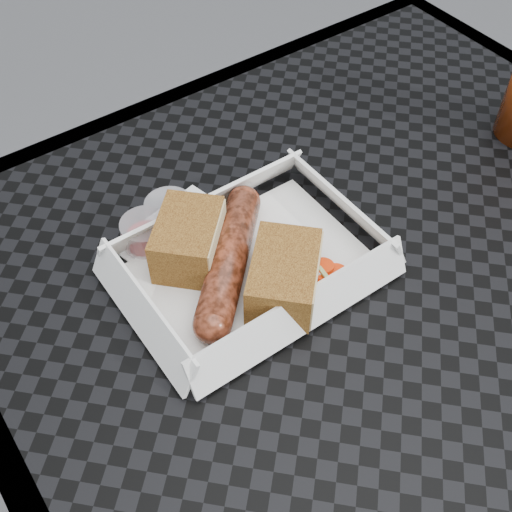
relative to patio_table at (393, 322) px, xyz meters
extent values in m
cube|color=black|center=(0.00, 0.00, 0.07)|extent=(0.80, 0.80, 0.01)
cube|color=black|center=(0.00, 0.39, 0.06)|extent=(0.80, 0.03, 0.03)
cylinder|color=black|center=(-0.35, 0.35, -0.30)|extent=(0.03, 0.03, 0.73)
cylinder|color=black|center=(0.35, 0.35, -0.30)|extent=(0.03, 0.03, 0.73)
cube|color=white|center=(-0.12, 0.10, 0.08)|extent=(0.22, 0.15, 0.00)
cylinder|color=brown|center=(-0.14, 0.10, 0.10)|extent=(0.13, 0.13, 0.04)
sphere|color=brown|center=(-0.08, 0.16, 0.10)|extent=(0.04, 0.04, 0.04)
sphere|color=brown|center=(-0.19, 0.05, 0.10)|extent=(0.04, 0.04, 0.04)
cube|color=brown|center=(-0.16, 0.14, 0.10)|extent=(0.10, 0.10, 0.05)
cube|color=brown|center=(-0.11, 0.05, 0.10)|extent=(0.11, 0.11, 0.05)
cylinder|color=#F6370A|center=(-0.07, 0.05, 0.08)|extent=(0.02, 0.02, 0.00)
torus|color=white|center=(-0.06, 0.04, 0.08)|extent=(0.02, 0.02, 0.00)
cube|color=#B2D17F|center=(-0.06, 0.05, 0.08)|extent=(0.02, 0.02, 0.00)
cube|color=white|center=(-0.15, 0.16, 0.08)|extent=(0.14, 0.14, 0.00)
cylinder|color=#980B0D|center=(-0.18, 0.19, 0.09)|extent=(0.05, 0.05, 0.03)
cylinder|color=silver|center=(-0.15, 0.20, 0.09)|extent=(0.05, 0.05, 0.03)
camera|label=1|loc=(-0.34, -0.23, 0.57)|focal=45.00mm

